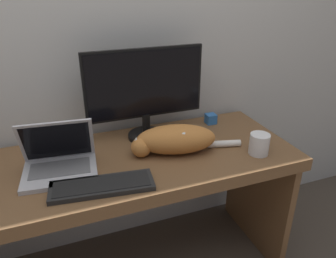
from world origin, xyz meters
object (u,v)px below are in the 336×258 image
Objects in this scene: external_keyboard at (102,186)px; monitor at (145,91)px; coffee_mug at (259,144)px; laptop at (59,162)px; cat at (174,139)px.

monitor is at bearing 58.13° from external_keyboard.
coffee_mug reaches higher than external_keyboard.
monitor reaches higher than laptop.
external_keyboard is (0.14, -0.18, -0.04)m from laptop.
coffee_mug is (0.87, -0.16, 0.00)m from laptop.
external_keyboard is at bearing -178.71° from coffee_mug.
monitor is 1.11× the size of cat.
cat is at bearing 31.13° from external_keyboard.
laptop is at bearing -167.32° from cat.
cat is (0.37, 0.16, 0.06)m from external_keyboard.
monitor is 1.40× the size of external_keyboard.
external_keyboard is 0.41m from cat.
monitor is 0.51m from laptop.
coffee_mug is at bearing -38.63° from monitor.
monitor reaches higher than coffee_mug.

